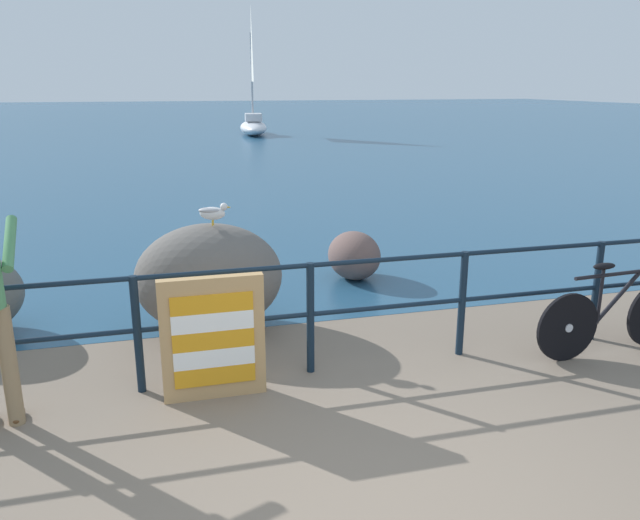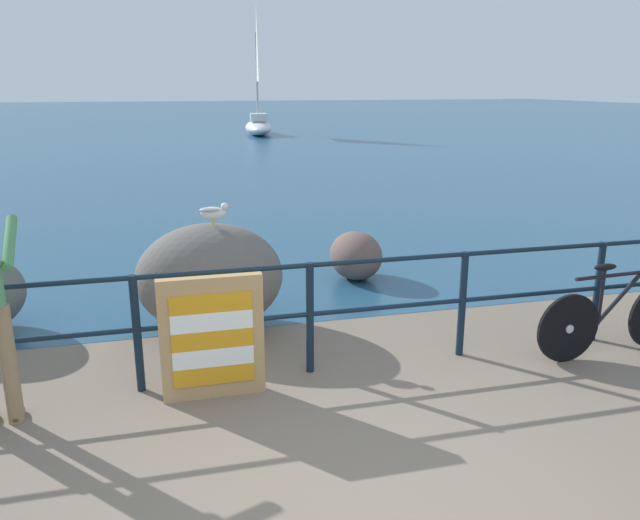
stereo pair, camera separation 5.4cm
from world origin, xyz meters
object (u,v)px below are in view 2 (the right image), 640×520
breakwater_boulder_right (356,256)px  sailboat (258,121)px  bicycle (628,307)px  breakwater_boulder_main (210,277)px  seagull (213,212)px  folded_deckchair_stack (212,338)px

breakwater_boulder_right → sailboat: size_ratio=0.14×
bicycle → breakwater_boulder_main: 4.13m
breakwater_boulder_main → seagull: (0.06, -0.07, 0.70)m
breakwater_boulder_main → sailboat: 26.06m
bicycle → sailboat: 27.29m
bicycle → sailboat: size_ratio=0.28×
bicycle → breakwater_boulder_main: bearing=153.1°
folded_deckchair_stack → seagull: 1.65m
seagull → sailboat: 26.12m
folded_deckchair_stack → seagull: size_ratio=3.06×
bicycle → breakwater_boulder_main: (-3.80, 1.62, 0.10)m
breakwater_boulder_main → breakwater_boulder_right: 2.41m
breakwater_boulder_main → breakwater_boulder_right: size_ratio=1.77×
folded_deckchair_stack → seagull: seagull is taller
breakwater_boulder_main → bicycle: bearing=-23.1°
bicycle → sailboat: bearing=84.6°
folded_deckchair_stack → sailboat: bearing=80.2°
bicycle → breakwater_boulder_right: (-1.79, 2.92, -0.15)m
breakwater_boulder_right → seagull: (-1.95, -1.37, 0.95)m
sailboat → seagull: bearing=176.3°
bicycle → breakwater_boulder_right: bicycle is taller
seagull → sailboat: (4.50, 25.73, -0.56)m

